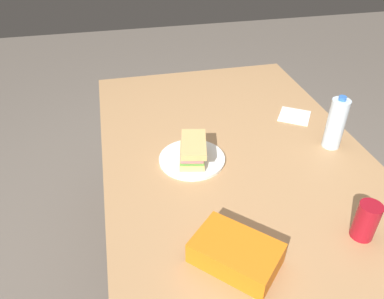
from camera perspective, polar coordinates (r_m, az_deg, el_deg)
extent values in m
plane|color=#70665B|center=(1.99, 5.12, -18.20)|extent=(8.00, 8.00, 0.00)
cube|color=tan|center=(1.47, 6.62, -1.02)|extent=(1.57, 1.02, 0.04)
cylinder|color=#977049|center=(2.20, -10.57, 0.34)|extent=(0.07, 0.07, 0.72)
cylinder|color=#977049|center=(2.36, 10.62, 2.98)|extent=(0.07, 0.07, 0.72)
cylinder|color=white|center=(1.40, 0.00, -1.46)|extent=(0.25, 0.25, 0.01)
cube|color=#DBB26B|center=(1.39, 0.00, -0.87)|extent=(0.19, 0.12, 0.02)
cube|color=#599E3F|center=(1.38, 0.00, -0.34)|extent=(0.18, 0.12, 0.01)
cube|color=#C6727A|center=(1.37, 0.00, 0.14)|extent=(0.17, 0.11, 0.02)
cube|color=yellow|center=(1.36, 0.00, 0.58)|extent=(0.16, 0.11, 0.01)
cube|color=#DBB26B|center=(1.35, 0.26, 0.81)|extent=(0.19, 0.12, 0.02)
cylinder|color=maroon|center=(1.20, 25.19, -9.90)|extent=(0.07, 0.07, 0.12)
cube|color=orange|center=(1.05, 6.74, -15.52)|extent=(0.27, 0.27, 0.07)
cylinder|color=silver|center=(1.53, 21.24, 3.71)|extent=(0.07, 0.07, 0.20)
cylinder|color=blue|center=(1.48, 22.14, 7.30)|extent=(0.03, 0.03, 0.02)
cube|color=white|center=(1.73, 15.48, 4.99)|extent=(0.18, 0.18, 0.01)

